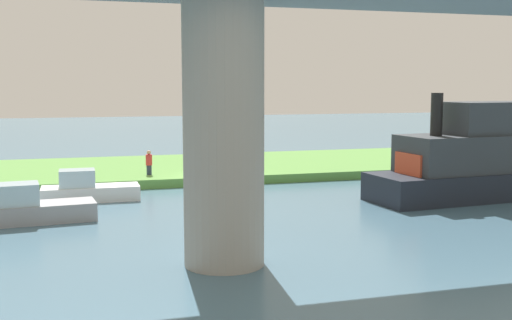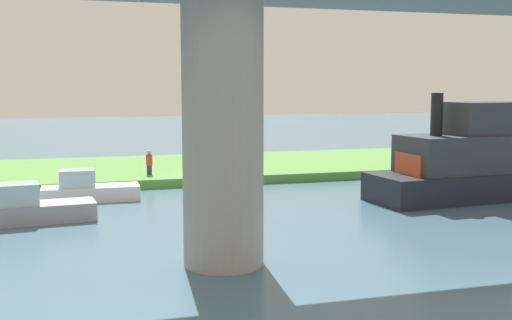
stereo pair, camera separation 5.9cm
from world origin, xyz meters
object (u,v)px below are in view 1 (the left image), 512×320
object	(u,v)px
person_on_bank	(149,162)
motorboat_red	(475,159)
pontoon_yellow	(29,208)
skiff_small	(87,190)
bridge_pylon	(224,134)
mooring_post	(225,168)

from	to	relation	value
person_on_bank	motorboat_red	world-z (taller)	motorboat_red
pontoon_yellow	skiff_small	bearing A→B (deg)	-119.05
bridge_pylon	person_on_bank	bearing A→B (deg)	-89.08
skiff_small	pontoon_yellow	world-z (taller)	pontoon_yellow
motorboat_red	pontoon_yellow	size ratio (longest dim) A/B	2.08
bridge_pylon	pontoon_yellow	xyz separation A→B (m)	(6.17, -8.11, -3.49)
skiff_small	pontoon_yellow	distance (m)	4.93
person_on_bank	motorboat_red	distance (m)	17.45
bridge_pylon	mooring_post	bearing A→B (deg)	-103.70
pontoon_yellow	mooring_post	bearing A→B (deg)	-143.81
bridge_pylon	person_on_bank	world-z (taller)	bridge_pylon
mooring_post	motorboat_red	distance (m)	13.23
mooring_post	skiff_small	xyz separation A→B (m)	(7.52, 2.94, -0.41)
motorboat_red	person_on_bank	bearing A→B (deg)	-31.79
bridge_pylon	skiff_small	size ratio (longest dim) A/B	1.77
skiff_small	motorboat_red	bearing A→B (deg)	165.79
skiff_small	bridge_pylon	bearing A→B (deg)	106.90
motorboat_red	skiff_small	size ratio (longest dim) A/B	2.26
skiff_small	person_on_bank	bearing A→B (deg)	-127.62
pontoon_yellow	motorboat_red	bearing A→B (deg)	179.08
bridge_pylon	pontoon_yellow	world-z (taller)	bridge_pylon
motorboat_red	pontoon_yellow	xyz separation A→B (m)	(20.72, -0.33, -1.34)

